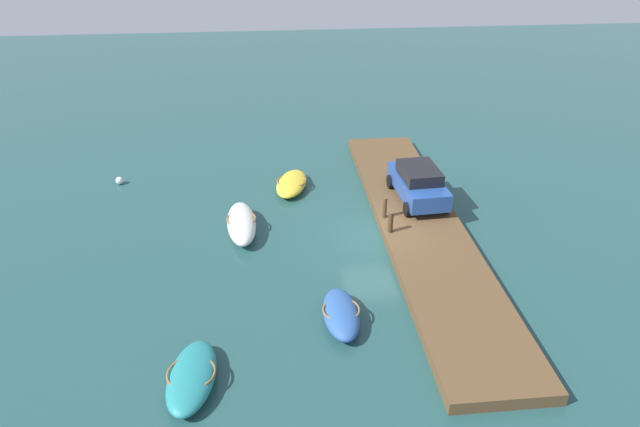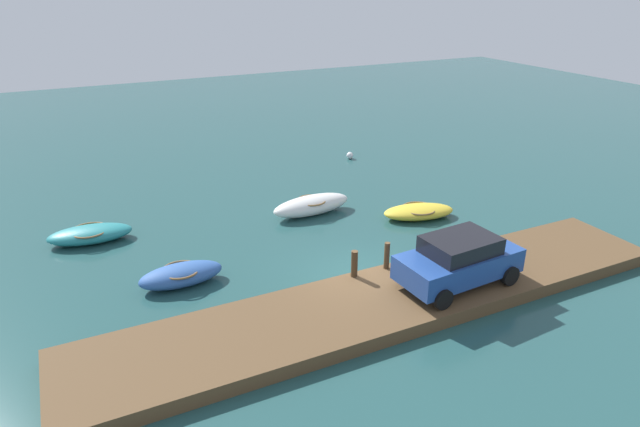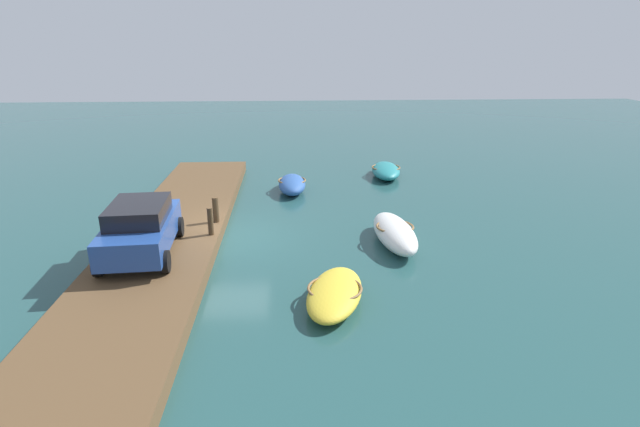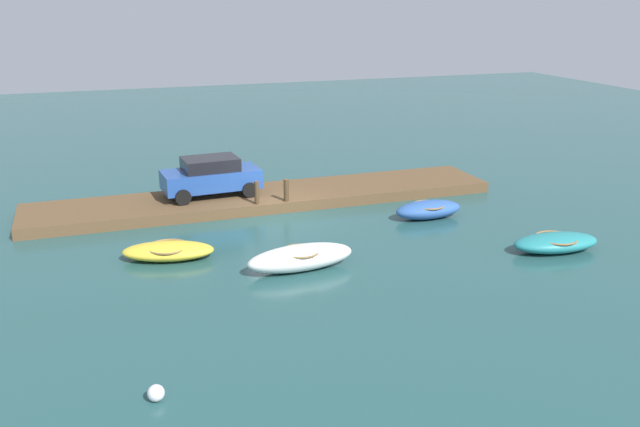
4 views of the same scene
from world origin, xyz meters
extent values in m
plane|color=#234C4C|center=(0.00, 0.00, 0.00)|extent=(84.00, 84.00, 0.00)
cube|color=brown|center=(0.00, -2.05, 0.22)|extent=(19.77, 3.47, 0.44)
ellipsoid|color=gold|center=(4.79, 3.25, 0.28)|extent=(3.30, 2.10, 0.57)
torus|color=olive|center=(4.79, 3.25, 0.44)|extent=(1.78, 1.78, 0.07)
ellipsoid|color=#2D569E|center=(-5.56, 2.16, 0.36)|extent=(2.78, 1.23, 0.71)
torus|color=olive|center=(-5.56, 2.16, 0.55)|extent=(1.29, 1.29, 0.07)
ellipsoid|color=teal|center=(-7.98, 6.94, 0.32)|extent=(3.24, 1.70, 0.63)
torus|color=olive|center=(-7.98, 6.94, 0.49)|extent=(1.60, 1.60, 0.07)
ellipsoid|color=white|center=(0.87, 5.62, 0.41)|extent=(3.65, 1.45, 0.83)
torus|color=olive|center=(0.87, 5.62, 0.64)|extent=(1.37, 1.37, 0.07)
cylinder|color=#47331E|center=(-0.50, -0.57, 0.90)|extent=(0.22, 0.22, 0.92)
cylinder|color=#47331E|center=(0.74, -0.57, 0.91)|extent=(0.18, 0.18, 0.95)
cube|color=#234793|center=(2.24, -2.40, 1.15)|extent=(4.08, 2.05, 0.78)
cube|color=black|center=(2.24, -2.40, 1.80)|extent=(2.32, 1.72, 0.53)
cylinder|color=black|center=(3.57, -1.41, 0.76)|extent=(0.65, 0.26, 0.64)
cylinder|color=black|center=(3.68, -3.20, 0.76)|extent=(0.65, 0.26, 0.64)
cylinder|color=black|center=(0.79, -1.59, 0.76)|extent=(0.65, 0.26, 0.64)
cylinder|color=black|center=(0.91, -3.38, 0.76)|extent=(0.65, 0.26, 0.64)
sphere|color=silver|center=(6.18, 11.80, 0.19)|extent=(0.38, 0.38, 0.38)
camera|label=1|loc=(-21.07, 4.43, 12.95)|focal=32.84mm
camera|label=2|loc=(-8.45, -14.29, 9.51)|focal=31.01mm
camera|label=3|loc=(16.50, 2.20, 6.62)|focal=28.05mm
camera|label=4|loc=(7.16, 25.50, 8.55)|focal=38.89mm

